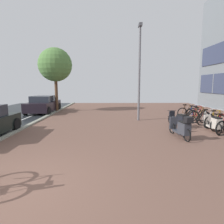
{
  "coord_description": "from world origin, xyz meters",
  "views": [
    {
      "loc": [
        2.09,
        -3.77,
        2.24
      ],
      "look_at": [
        2.17,
        3.54,
        1.2
      ],
      "focal_mm": 30.6,
      "sensor_mm": 36.0,
      "label": 1
    }
  ],
  "objects_px": {
    "bicycle_rack_04": "(216,121)",
    "scooter_far": "(214,123)",
    "bicycle_rack_06": "(199,117)",
    "lamp_post": "(139,68)",
    "bicycle_rack_08": "(193,114)",
    "bicycle_rack_07": "(198,115)",
    "scooter_mid": "(182,128)",
    "bicycle_rack_09": "(187,112)",
    "bicycle_rack_03": "(222,124)",
    "scooter_near": "(179,120)",
    "street_tree": "(55,65)",
    "parked_car_far": "(43,104)",
    "bicycle_rack_05": "(208,119)"
  },
  "relations": [
    {
      "from": "bicycle_rack_09",
      "to": "scooter_near",
      "type": "bearing_deg",
      "value": -118.16
    },
    {
      "from": "bicycle_rack_06",
      "to": "lamp_post",
      "type": "height_order",
      "value": "lamp_post"
    },
    {
      "from": "lamp_post",
      "to": "parked_car_far",
      "type": "bearing_deg",
      "value": 152.93
    },
    {
      "from": "scooter_far",
      "to": "bicycle_rack_06",
      "type": "bearing_deg",
      "value": 82.39
    },
    {
      "from": "bicycle_rack_04",
      "to": "bicycle_rack_05",
      "type": "xyz_separation_m",
      "value": [
        -0.04,
        0.7,
        -0.01
      ]
    },
    {
      "from": "bicycle_rack_09",
      "to": "bicycle_rack_07",
      "type": "bearing_deg",
      "value": -84.85
    },
    {
      "from": "bicycle_rack_09",
      "to": "parked_car_far",
      "type": "relative_size",
      "value": 0.33
    },
    {
      "from": "bicycle_rack_03",
      "to": "lamp_post",
      "type": "height_order",
      "value": "lamp_post"
    },
    {
      "from": "bicycle_rack_06",
      "to": "scooter_mid",
      "type": "height_order",
      "value": "scooter_mid"
    },
    {
      "from": "street_tree",
      "to": "bicycle_rack_04",
      "type": "bearing_deg",
      "value": -32.76
    },
    {
      "from": "bicycle_rack_07",
      "to": "scooter_near",
      "type": "xyz_separation_m",
      "value": [
        -1.84,
        -1.8,
        0.04
      ]
    },
    {
      "from": "bicycle_rack_09",
      "to": "scooter_mid",
      "type": "xyz_separation_m",
      "value": [
        -2.39,
        -5.4,
        0.12
      ]
    },
    {
      "from": "scooter_mid",
      "to": "bicycle_rack_09",
      "type": "bearing_deg",
      "value": 66.09
    },
    {
      "from": "bicycle_rack_03",
      "to": "bicycle_rack_09",
      "type": "bearing_deg",
      "value": 90.59
    },
    {
      "from": "bicycle_rack_04",
      "to": "bicycle_rack_06",
      "type": "distance_m",
      "value": 1.42
    },
    {
      "from": "parked_car_far",
      "to": "scooter_far",
      "type": "bearing_deg",
      "value": -32.73
    },
    {
      "from": "bicycle_rack_03",
      "to": "scooter_mid",
      "type": "relative_size",
      "value": 0.7
    },
    {
      "from": "bicycle_rack_03",
      "to": "bicycle_rack_07",
      "type": "relative_size",
      "value": 0.96
    },
    {
      "from": "bicycle_rack_06",
      "to": "scooter_far",
      "type": "relative_size",
      "value": 0.83
    },
    {
      "from": "bicycle_rack_05",
      "to": "street_tree",
      "type": "distance_m",
      "value": 12.05
    },
    {
      "from": "bicycle_rack_08",
      "to": "scooter_near",
      "type": "relative_size",
      "value": 0.73
    },
    {
      "from": "bicycle_rack_07",
      "to": "bicycle_rack_09",
      "type": "bearing_deg",
      "value": 95.15
    },
    {
      "from": "bicycle_rack_06",
      "to": "parked_car_far",
      "type": "height_order",
      "value": "parked_car_far"
    },
    {
      "from": "scooter_near",
      "to": "street_tree",
      "type": "xyz_separation_m",
      "value": [
        -8.21,
        6.15,
        3.47
      ]
    },
    {
      "from": "bicycle_rack_05",
      "to": "street_tree",
      "type": "xyz_separation_m",
      "value": [
        -9.98,
        5.75,
        3.52
      ]
    },
    {
      "from": "scooter_near",
      "to": "bicycle_rack_03",
      "type": "bearing_deg",
      "value": -29.74
    },
    {
      "from": "bicycle_rack_06",
      "to": "scooter_near",
      "type": "xyz_separation_m",
      "value": [
        -1.6,
        -1.1,
        0.04
      ]
    },
    {
      "from": "bicycle_rack_09",
      "to": "street_tree",
      "type": "height_order",
      "value": "street_tree"
    },
    {
      "from": "lamp_post",
      "to": "street_tree",
      "type": "distance_m",
      "value": 7.6
    },
    {
      "from": "bicycle_rack_03",
      "to": "street_tree",
      "type": "bearing_deg",
      "value": 144.32
    },
    {
      "from": "lamp_post",
      "to": "bicycle_rack_05",
      "type": "bearing_deg",
      "value": -23.28
    },
    {
      "from": "bicycle_rack_07",
      "to": "scooter_near",
      "type": "bearing_deg",
      "value": -135.63
    },
    {
      "from": "bicycle_rack_03",
      "to": "parked_car_far",
      "type": "relative_size",
      "value": 0.33
    },
    {
      "from": "bicycle_rack_04",
      "to": "scooter_far",
      "type": "height_order",
      "value": "bicycle_rack_04"
    },
    {
      "from": "bicycle_rack_08",
      "to": "bicycle_rack_09",
      "type": "xyz_separation_m",
      "value": [
        -0.16,
        0.7,
        -0.0
      ]
    },
    {
      "from": "parked_car_far",
      "to": "street_tree",
      "type": "height_order",
      "value": "street_tree"
    },
    {
      "from": "bicycle_rack_04",
      "to": "bicycle_rack_07",
      "type": "relative_size",
      "value": 1.01
    },
    {
      "from": "bicycle_rack_08",
      "to": "lamp_post",
      "type": "distance_m",
      "value": 4.78
    },
    {
      "from": "bicycle_rack_08",
      "to": "scooter_far",
      "type": "distance_m",
      "value": 3.58
    },
    {
      "from": "bicycle_rack_05",
      "to": "lamp_post",
      "type": "xyz_separation_m",
      "value": [
        -3.66,
        1.58,
        2.91
      ]
    },
    {
      "from": "bicycle_rack_07",
      "to": "scooter_near",
      "type": "height_order",
      "value": "bicycle_rack_07"
    },
    {
      "from": "bicycle_rack_04",
      "to": "bicycle_rack_07",
      "type": "distance_m",
      "value": 2.1
    },
    {
      "from": "bicycle_rack_03",
      "to": "parked_car_far",
      "type": "bearing_deg",
      "value": 148.49
    },
    {
      "from": "bicycle_rack_08",
      "to": "lamp_post",
      "type": "relative_size",
      "value": 0.23
    },
    {
      "from": "bicycle_rack_04",
      "to": "parked_car_far",
      "type": "bearing_deg",
      "value": 151.37
    },
    {
      "from": "bicycle_rack_04",
      "to": "scooter_far",
      "type": "bearing_deg",
      "value": -124.27
    },
    {
      "from": "bicycle_rack_07",
      "to": "scooter_near",
      "type": "distance_m",
      "value": 2.57
    },
    {
      "from": "bicycle_rack_08",
      "to": "scooter_mid",
      "type": "height_order",
      "value": "scooter_mid"
    },
    {
      "from": "bicycle_rack_03",
      "to": "scooter_near",
      "type": "distance_m",
      "value": 2.02
    },
    {
      "from": "bicycle_rack_07",
      "to": "parked_car_far",
      "type": "relative_size",
      "value": 0.34
    }
  ]
}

